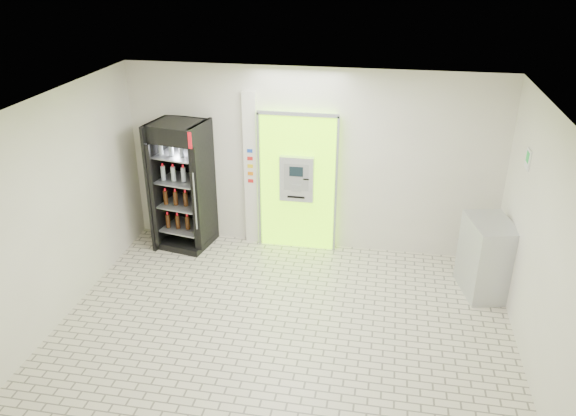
# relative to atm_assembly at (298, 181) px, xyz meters

# --- Properties ---
(ground) EXTENTS (6.00, 6.00, 0.00)m
(ground) POSITION_rel_atm_assembly_xyz_m (0.20, -2.41, -1.17)
(ground) COLOR beige
(ground) RESTS_ON ground
(room_shell) EXTENTS (6.00, 6.00, 6.00)m
(room_shell) POSITION_rel_atm_assembly_xyz_m (0.20, -2.41, 0.67)
(room_shell) COLOR silver
(room_shell) RESTS_ON ground
(atm_assembly) EXTENTS (1.30, 0.24, 2.33)m
(atm_assembly) POSITION_rel_atm_assembly_xyz_m (0.00, 0.00, 0.00)
(atm_assembly) COLOR #90FF09
(atm_assembly) RESTS_ON ground
(pillar) EXTENTS (0.22, 0.11, 2.60)m
(pillar) POSITION_rel_atm_assembly_xyz_m (-0.78, 0.04, 0.13)
(pillar) COLOR silver
(pillar) RESTS_ON ground
(beverage_cooler) EXTENTS (0.93, 0.88, 2.14)m
(beverage_cooler) POSITION_rel_atm_assembly_xyz_m (-1.87, -0.27, -0.14)
(beverage_cooler) COLOR black
(beverage_cooler) RESTS_ON ground
(steel_cabinet) EXTENTS (0.75, 0.95, 1.14)m
(steel_cabinet) POSITION_rel_atm_assembly_xyz_m (2.91, -0.91, -0.60)
(steel_cabinet) COLOR #B0B3B8
(steel_cabinet) RESTS_ON ground
(exit_sign) EXTENTS (0.02, 0.22, 0.26)m
(exit_sign) POSITION_rel_atm_assembly_xyz_m (3.19, -1.01, 0.95)
(exit_sign) COLOR white
(exit_sign) RESTS_ON room_shell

